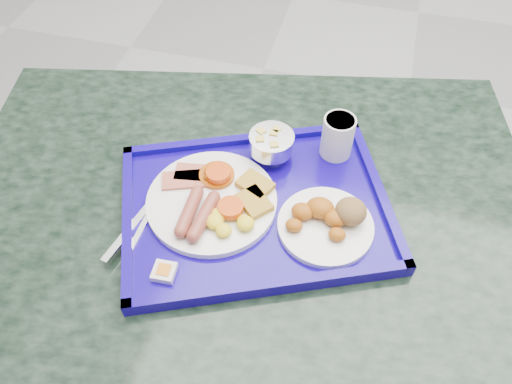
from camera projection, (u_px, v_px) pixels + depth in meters
The scene contains 10 objects.
floor at pixel (398, 209), 1.79m from camera, with size 6.00×6.00×0.00m, color #9B9B9E.
table at pixel (247, 246), 1.09m from camera, with size 1.24×0.96×0.69m.
tray at pixel (256, 208), 0.92m from camera, with size 0.58×0.51×0.03m.
main_plate at pixel (215, 201), 0.90m from camera, with size 0.24×0.24×0.04m.
bread_plate at pixel (329, 220), 0.87m from camera, with size 0.17×0.17×0.06m.
fruit_bowl at pixel (271, 143), 0.96m from camera, with size 0.09×0.09×0.06m.
juice_cup at pixel (338, 135), 0.96m from camera, with size 0.06×0.06×0.09m.
spoon at pixel (154, 200), 0.92m from camera, with size 0.03×0.16×0.01m.
knife at pixel (137, 221), 0.89m from camera, with size 0.01×0.19×0.00m, color silver.
jam_packet at pixel (164, 272), 0.82m from camera, with size 0.04×0.04×0.01m.
Camera 1 is at (-0.22, -1.17, 1.43)m, focal length 35.00 mm.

